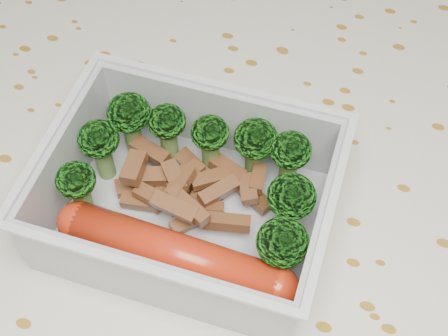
% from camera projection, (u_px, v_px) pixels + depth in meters
% --- Properties ---
extents(dining_table, '(1.40, 0.90, 0.75)m').
position_uv_depth(dining_table, '(237.00, 242.00, 0.50)').
color(dining_table, brown).
rests_on(dining_table, ground).
extents(tablecloth, '(1.46, 0.96, 0.19)m').
position_uv_depth(tablecloth, '(238.00, 210.00, 0.46)').
color(tablecloth, silver).
rests_on(tablecloth, dining_table).
extents(lunch_container, '(0.18, 0.14, 0.06)m').
position_uv_depth(lunch_container, '(189.00, 203.00, 0.39)').
color(lunch_container, silver).
rests_on(lunch_container, tablecloth).
extents(broccoli_florets, '(0.16, 0.09, 0.05)m').
position_uv_depth(broccoli_florets, '(206.00, 163.00, 0.39)').
color(broccoli_florets, '#608C3F').
rests_on(broccoli_florets, lunch_container).
extents(meat_pile, '(0.11, 0.07, 0.03)m').
position_uv_depth(meat_pile, '(185.00, 189.00, 0.40)').
color(meat_pile, brown).
rests_on(meat_pile, lunch_container).
extents(sausage, '(0.15, 0.03, 0.03)m').
position_uv_depth(sausage, '(175.00, 254.00, 0.37)').
color(sausage, '#B7280F').
rests_on(sausage, lunch_container).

